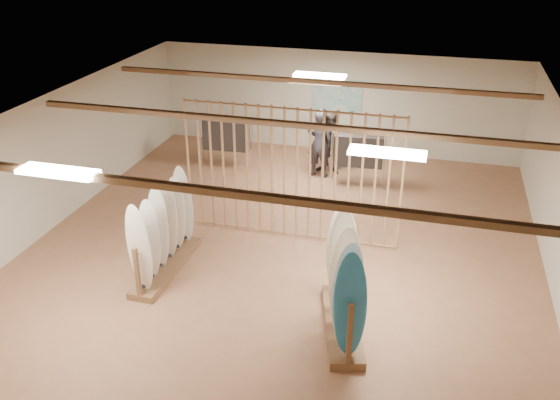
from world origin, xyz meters
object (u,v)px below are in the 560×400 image
(shopper_b, at_px, (331,139))
(shopper_a, at_px, (320,139))
(clothing_rack_a, at_px, (226,135))
(clothing_rack_b, at_px, (358,151))
(rack_left, at_px, (164,242))
(rack_right, at_px, (344,294))

(shopper_b, bearing_deg, shopper_a, -127.57)
(clothing_rack_a, distance_m, clothing_rack_b, 3.49)
(clothing_rack_b, bearing_deg, clothing_rack_a, 171.31)
(rack_left, bearing_deg, shopper_b, 69.10)
(rack_left, bearing_deg, rack_right, -13.54)
(shopper_a, distance_m, shopper_b, 0.36)
(clothing_rack_a, relative_size, shopper_b, 0.74)
(rack_right, xyz_separation_m, clothing_rack_b, (-0.62, 5.73, 0.23))
(shopper_a, relative_size, shopper_b, 1.08)
(rack_left, height_order, shopper_b, shopper_b)
(rack_left, xyz_separation_m, shopper_b, (2.12, 5.39, 0.32))
(shopper_b, bearing_deg, clothing_rack_b, -25.88)
(rack_left, xyz_separation_m, clothing_rack_a, (-0.59, 5.07, 0.29))
(clothing_rack_a, xyz_separation_m, clothing_rack_b, (3.49, -0.22, -0.00))
(clothing_rack_a, bearing_deg, rack_right, -58.88)
(clothing_rack_b, height_order, shopper_b, shopper_b)
(rack_right, distance_m, shopper_a, 6.26)
(clothing_rack_a, relative_size, clothing_rack_b, 1.00)
(shopper_a, bearing_deg, clothing_rack_a, 8.00)
(shopper_b, bearing_deg, rack_right, -68.40)
(rack_left, relative_size, shopper_b, 1.18)
(clothing_rack_b, bearing_deg, shopper_b, 139.93)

